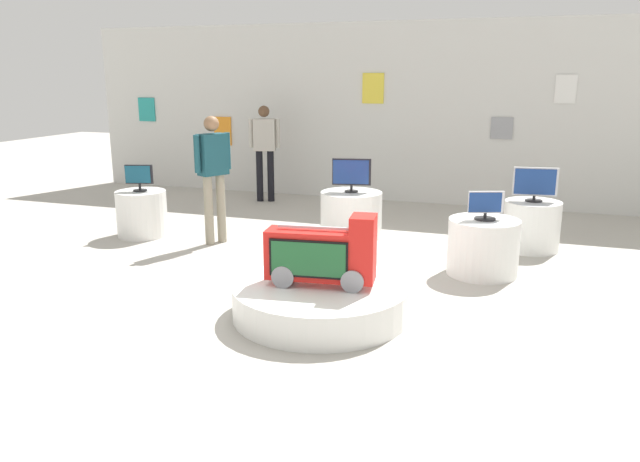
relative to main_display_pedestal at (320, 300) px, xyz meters
The scene contains 14 objects.
ground_plane 0.46m from the main_display_pedestal, 131.94° to the left, with size 30.00×30.00×0.00m, color #B2ADA3.
back_wall_display 5.90m from the main_display_pedestal, 92.91° to the left, with size 12.57×0.13×3.13m.
main_display_pedestal is the anchor object (origin of this frame).
novelty_firetruck_tv 0.44m from the main_display_pedestal, 12.14° to the right, with size 1.05×0.45×0.69m.
display_pedestal_left_rear 3.00m from the main_display_pedestal, 100.38° to the left, with size 0.86×0.86×0.64m, color white.
tv_on_left_rear 3.08m from the main_display_pedestal, 100.42° to the left, with size 0.53×0.19×0.47m.
display_pedestal_center_rear 3.60m from the main_display_pedestal, 58.61° to the left, with size 0.72×0.72×0.64m, color white.
tv_on_center_rear 3.67m from the main_display_pedestal, 58.58° to the left, with size 0.55×0.22×0.44m.
display_pedestal_right_rear 2.26m from the main_display_pedestal, 53.16° to the left, with size 0.80×0.80×0.64m, color white.
tv_on_right_rear 2.35m from the main_display_pedestal, 53.13° to the left, with size 0.39×0.24×0.33m.
display_pedestal_far_right 3.96m from the main_display_pedestal, 148.64° to the left, with size 0.70×0.70×0.64m, color white.
tv_on_far_right 4.01m from the main_display_pedestal, 148.69° to the left, with size 0.38×0.19×0.37m.
shopper_browsing_near_truck 3.11m from the main_display_pedestal, 137.19° to the left, with size 0.35×0.51×1.71m.
shopper_browsing_rear 5.66m from the main_display_pedestal, 118.94° to the left, with size 0.54×0.30×1.71m.
Camera 1 is at (2.05, -5.55, 2.24)m, focal length 34.65 mm.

